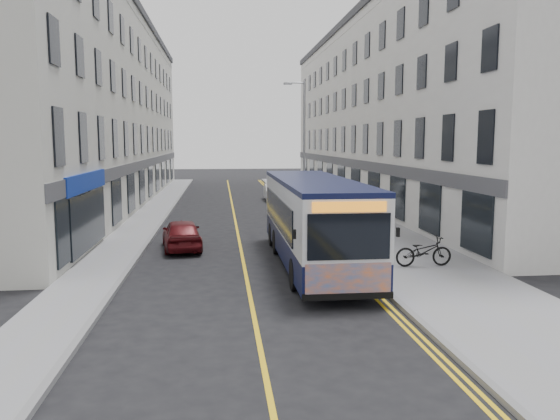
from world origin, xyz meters
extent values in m
plane|color=black|center=(0.00, 0.00, 0.00)|extent=(140.00, 140.00, 0.00)
cube|color=gray|center=(6.25, 12.00, 0.06)|extent=(4.50, 64.00, 0.12)
cube|color=gray|center=(-5.00, 12.00, 0.06)|extent=(2.00, 64.00, 0.12)
cube|color=slate|center=(4.00, 12.00, 0.07)|extent=(0.18, 64.00, 0.13)
cube|color=slate|center=(-4.00, 12.00, 0.07)|extent=(0.18, 64.00, 0.13)
cube|color=yellow|center=(0.00, 12.00, 0.00)|extent=(0.12, 64.00, 0.01)
cube|color=yellow|center=(3.55, 12.00, 0.00)|extent=(0.10, 64.00, 0.01)
cube|color=yellow|center=(3.75, 12.00, 0.00)|extent=(0.10, 64.00, 0.01)
cube|color=silver|center=(11.50, 21.00, 6.50)|extent=(6.00, 46.00, 13.00)
cube|color=beige|center=(-9.00, 21.00, 6.50)|extent=(6.00, 46.00, 13.00)
cylinder|color=gray|center=(4.25, 14.00, 4.00)|extent=(0.14, 0.14, 8.00)
cylinder|color=gray|center=(3.75, 14.00, 7.90)|extent=(1.00, 0.08, 0.08)
cube|color=gray|center=(3.25, 14.00, 7.85)|extent=(0.50, 0.18, 0.12)
cube|color=#0B1033|center=(2.49, 0.29, 0.78)|extent=(2.44, 10.74, 0.88)
cube|color=silver|center=(2.49, 0.29, 2.10)|extent=(2.44, 10.74, 1.76)
cube|color=#0B1033|center=(2.49, 0.29, 3.06)|extent=(2.46, 10.74, 0.16)
cube|color=black|center=(1.25, 0.88, 1.90)|extent=(0.04, 8.40, 1.12)
cube|color=black|center=(3.73, 0.88, 1.90)|extent=(0.04, 8.40, 1.12)
cube|color=black|center=(2.49, -5.10, 2.00)|extent=(2.20, 0.04, 1.22)
cube|color=orange|center=(2.49, -5.10, 0.83)|extent=(2.29, 0.04, 0.93)
cube|color=orange|center=(2.49, -5.11, 2.78)|extent=(1.95, 0.04, 0.27)
cylinder|color=black|center=(1.39, -2.93, 0.49)|extent=(0.27, 0.98, 0.98)
cylinder|color=black|center=(3.60, -2.93, 0.49)|extent=(0.27, 0.98, 0.98)
cylinder|color=black|center=(1.39, 2.44, 0.49)|extent=(0.27, 0.98, 0.98)
cylinder|color=black|center=(3.60, 2.44, 0.49)|extent=(0.27, 0.98, 0.98)
cylinder|color=black|center=(1.39, 4.20, 0.49)|extent=(0.27, 0.98, 0.98)
cylinder|color=black|center=(3.60, 4.20, 0.49)|extent=(0.27, 0.98, 0.98)
imported|color=black|center=(6.21, -0.75, 0.65)|extent=(2.02, 0.74, 1.05)
imported|color=brown|center=(6.60, 11.45, 1.09)|extent=(0.81, 0.65, 1.93)
imported|color=#222227|center=(5.88, 15.14, 0.92)|extent=(0.77, 0.60, 1.59)
imported|color=white|center=(3.20, 22.06, 0.62)|extent=(1.32, 3.77, 1.24)
imported|color=#540E11|center=(-2.43, 3.82, 0.64)|extent=(1.99, 3.92, 1.28)
camera|label=1|loc=(-0.81, -18.77, 4.47)|focal=35.00mm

